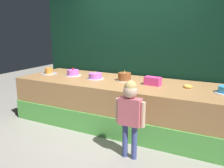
# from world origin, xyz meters

# --- Properties ---
(ground_plane) EXTENTS (12.00, 12.00, 0.00)m
(ground_plane) POSITION_xyz_m (0.00, 0.00, 0.00)
(ground_plane) COLOR gray
(stage_platform) EXTENTS (3.80, 1.25, 0.78)m
(stage_platform) POSITION_xyz_m (0.00, 0.61, 0.39)
(stage_platform) COLOR #B27F4C
(stage_platform) RESTS_ON ground_plane
(curtain_backdrop) EXTENTS (4.24, 0.08, 2.97)m
(curtain_backdrop) POSITION_xyz_m (0.00, 1.33, 1.49)
(curtain_backdrop) COLOR black
(curtain_backdrop) RESTS_ON ground_plane
(child_figure) EXTENTS (0.40, 0.19, 1.05)m
(child_figure) POSITION_xyz_m (0.55, -0.36, 0.68)
(child_figure) COLOR #3F4C8C
(child_figure) RESTS_ON ground_plane
(pink_box) EXTENTS (0.27, 0.17, 0.14)m
(pink_box) POSITION_xyz_m (0.54, 0.60, 0.85)
(pink_box) COLOR #F03F94
(pink_box) RESTS_ON stage_platform
(donut) EXTENTS (0.14, 0.14, 0.04)m
(donut) POSITION_xyz_m (1.08, 0.69, 0.80)
(donut) COLOR #F2BF4C
(donut) RESTS_ON stage_platform
(cake_far_left) EXTENTS (0.32, 0.32, 0.12)m
(cake_far_left) POSITION_xyz_m (-1.62, 0.59, 0.83)
(cake_far_left) COLOR silver
(cake_far_left) RESTS_ON stage_platform
(cake_left) EXTENTS (0.31, 0.31, 0.15)m
(cake_left) POSITION_xyz_m (-1.08, 0.66, 0.83)
(cake_left) COLOR white
(cake_left) RESTS_ON stage_platform
(cake_center) EXTENTS (0.31, 0.31, 0.15)m
(cake_center) POSITION_xyz_m (-0.54, 0.61, 0.83)
(cake_center) COLOR silver
(cake_center) RESTS_ON stage_platform
(cake_right) EXTENTS (0.28, 0.28, 0.19)m
(cake_right) POSITION_xyz_m (0.00, 0.70, 0.85)
(cake_right) COLOR white
(cake_right) RESTS_ON stage_platform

